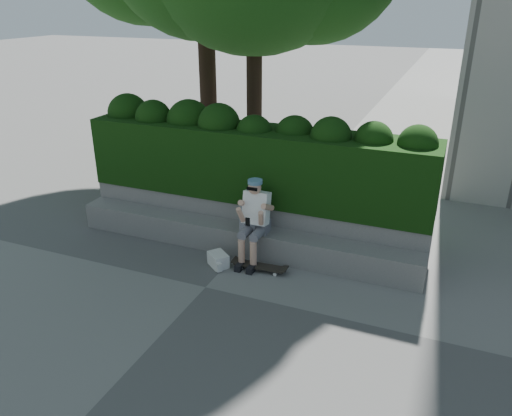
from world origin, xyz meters
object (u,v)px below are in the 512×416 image
at_px(person, 255,217).
at_px(skateboard, 260,266).
at_px(backpack_plaid, 250,218).
at_px(backpack_ground, 218,260).

bearing_deg(person, skateboard, -56.02).
xyz_separation_m(backpack_plaid, backpack_ground, (-0.34, -0.50, -0.58)).
height_order(person, skateboard, person).
relative_size(person, backpack_ground, 4.07).
relative_size(person, backpack_plaid, 2.83).
height_order(person, backpack_ground, person).
height_order(person, backpack_plaid, person).
bearing_deg(backpack_ground, skateboard, 48.88).
height_order(backpack_plaid, backpack_ground, backpack_plaid).
height_order(skateboard, backpack_plaid, backpack_plaid).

